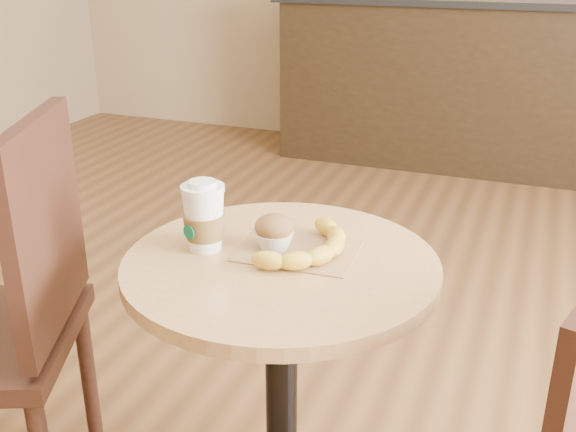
# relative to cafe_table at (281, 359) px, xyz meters

# --- Properties ---
(cafe_table) EXTENTS (0.65, 0.65, 0.75)m
(cafe_table) POSITION_rel_cafe_table_xyz_m (0.00, 0.00, 0.00)
(cafe_table) COLOR black
(cafe_table) RESTS_ON ground
(chair_left) EXTENTS (0.59, 0.59, 1.02)m
(chair_left) POSITION_rel_cafe_table_xyz_m (-0.63, -0.15, 0.05)
(chair_left) COLOR #351B12
(chair_left) RESTS_ON ground
(service_counter) EXTENTS (2.30, 0.65, 1.04)m
(service_counter) POSITION_rel_cafe_table_xyz_m (-0.07, 3.20, 0.01)
(service_counter) COLOR black
(service_counter) RESTS_ON ground
(kraft_bag) EXTENTS (0.25, 0.19, 0.00)m
(kraft_bag) POSITION_rel_cafe_table_xyz_m (0.02, 0.05, 0.24)
(kraft_bag) COLOR #966F48
(kraft_bag) RESTS_ON cafe_table
(coffee_cup) EXTENTS (0.09, 0.09, 0.15)m
(coffee_cup) POSITION_rel_cafe_table_xyz_m (-0.17, -0.01, 0.31)
(coffee_cup) COLOR silver
(coffee_cup) RESTS_ON cafe_table
(muffin) EXTENTS (0.08, 0.08, 0.07)m
(muffin) POSITION_rel_cafe_table_xyz_m (-0.03, 0.04, 0.28)
(muffin) COLOR silver
(muffin) RESTS_ON kraft_bag
(banana) EXTENTS (0.25, 0.31, 0.04)m
(banana) POSITION_rel_cafe_table_xyz_m (0.05, 0.05, 0.26)
(banana) COLOR gold
(banana) RESTS_ON kraft_bag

